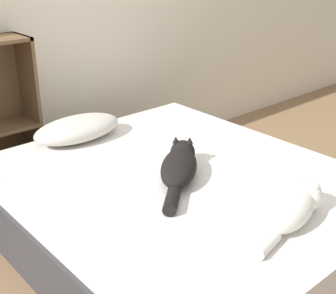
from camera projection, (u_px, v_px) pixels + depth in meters
ground_plane at (185, 255)px, 2.48m from camera, size 8.00×8.00×0.00m
bed at (185, 217)px, 2.38m from camera, size 1.46×1.80×0.48m
pillow at (78, 129)px, 2.66m from camera, size 0.53×0.28×0.13m
cat_light at (294, 206)px, 1.87m from camera, size 0.50×0.22×0.16m
cat_dark at (179, 166)px, 2.23m from camera, size 0.49×0.44×0.15m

